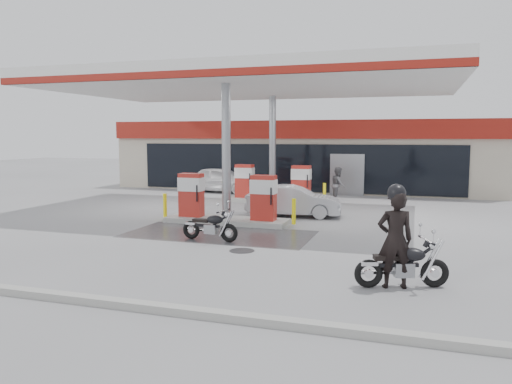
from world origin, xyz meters
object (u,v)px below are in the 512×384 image
(biker_main, at_px, (395,240))
(parked_motorcycle, at_px, (211,227))
(main_motorcycle, at_px, (403,266))
(pump_island_near, at_px, (227,204))
(parked_car_right, at_px, (397,185))
(parked_car_left, at_px, (229,177))
(pump_island_far, at_px, (272,187))
(sedan_white, at_px, (222,180))
(hatchback_silver, at_px, (294,201))
(attendant, at_px, (338,185))

(biker_main, height_order, parked_motorcycle, biker_main)
(biker_main, bearing_deg, main_motorcycle, -177.86)
(pump_island_near, xyz_separation_m, parked_car_right, (5.52, 11.42, -0.21))
(parked_motorcycle, height_order, parked_car_left, parked_car_left)
(pump_island_far, distance_m, parked_car_right, 7.74)
(parked_car_right, bearing_deg, sedan_white, 91.50)
(sedan_white, bearing_deg, pump_island_far, -122.93)
(pump_island_far, bearing_deg, hatchback_silver, -62.73)
(attendant, bearing_deg, hatchback_silver, 159.01)
(main_motorcycle, height_order, parked_motorcycle, main_motorcycle)
(parked_car_right, bearing_deg, parked_motorcycle, 149.53)
(pump_island_far, xyz_separation_m, hatchback_silver, (1.96, -3.80, -0.10))
(sedan_white, height_order, parked_car_left, sedan_white)
(hatchback_silver, height_order, parked_car_left, hatchback_silver)
(sedan_white, bearing_deg, attendant, -101.19)
(pump_island_near, relative_size, biker_main, 2.52)
(main_motorcycle, bearing_deg, parked_car_right, 73.45)
(pump_island_far, distance_m, attendant, 3.15)
(parked_motorcycle, bearing_deg, parked_car_left, 113.64)
(sedan_white, distance_m, attendant, 7.21)
(attendant, height_order, parked_car_right, attendant)
(pump_island_near, bearing_deg, parked_motorcycle, -77.79)
(biker_main, bearing_deg, attendant, -94.68)
(attendant, bearing_deg, sedan_white, 63.27)
(parked_motorcycle, relative_size, hatchback_silver, 0.50)
(sedan_white, distance_m, hatchback_silver, 9.12)
(pump_island_far, bearing_deg, attendant, 18.53)
(pump_island_near, bearing_deg, parked_car_right, 64.21)
(biker_main, distance_m, hatchback_silver, 9.37)
(pump_island_near, bearing_deg, main_motorcycle, -44.02)
(attendant, bearing_deg, pump_island_near, 147.97)
(pump_island_near, xyz_separation_m, pump_island_far, (0.00, 6.00, 0.00))
(pump_island_near, height_order, pump_island_far, same)
(sedan_white, height_order, attendant, attendant)
(pump_island_near, bearing_deg, attendant, 66.92)
(parked_car_left, height_order, parked_car_right, parked_car_left)
(main_motorcycle, bearing_deg, parked_car_left, 101.69)
(parked_car_left, relative_size, parked_car_right, 1.13)
(parked_car_right, bearing_deg, main_motorcycle, 170.81)
(main_motorcycle, xyz_separation_m, parked_car_left, (-10.82, 18.11, 0.14))
(pump_island_far, distance_m, main_motorcycle, 13.66)
(biker_main, bearing_deg, parked_car_left, -77.81)
(parked_car_left, bearing_deg, parked_car_right, -88.47)
(pump_island_far, relative_size, attendant, 3.06)
(sedan_white, xyz_separation_m, attendant, (6.86, -2.20, 0.13))
(pump_island_far, height_order, parked_motorcycle, pump_island_far)
(pump_island_far, bearing_deg, biker_main, -63.24)
(pump_island_near, distance_m, parked_motorcycle, 3.08)
(pump_island_near, xyz_separation_m, hatchback_silver, (1.96, 2.20, -0.10))
(pump_island_far, height_order, sedan_white, pump_island_far)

